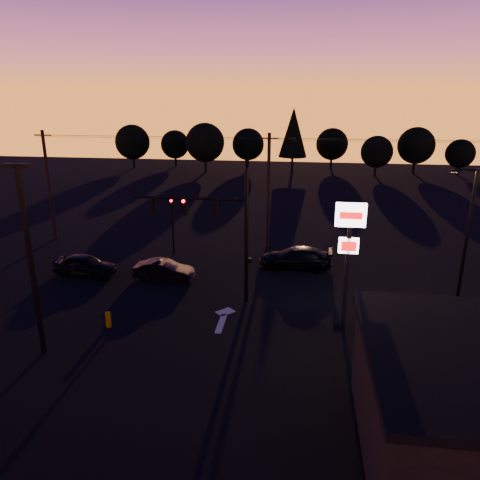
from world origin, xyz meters
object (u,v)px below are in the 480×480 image
object	(u,v)px
car_left	(85,265)
car_right	(295,258)
bollard	(108,320)
car_mid	(164,270)
parking_lot_light	(29,250)
secondary_signal	(172,218)
traffic_signal_mast	(219,221)
pylon_sign	(349,240)
suv_parked	(389,343)
streetlight	(466,231)

from	to	relation	value
car_left	car_right	distance (m)	14.53
bollard	car_mid	bearing A→B (deg)	80.96
parking_lot_light	bollard	xyz separation A→B (m)	(2.10, 2.85, -4.85)
secondary_signal	bollard	size ratio (longest dim) A/B	5.13
parking_lot_light	traffic_signal_mast	bearing A→B (deg)	43.37
pylon_sign	car_right	world-z (taller)	pylon_sign
suv_parked	traffic_signal_mast	bearing A→B (deg)	162.30
pylon_sign	streetlight	xyz separation A→B (m)	(6.91, 4.00, -0.49)
streetlight	bollard	xyz separation A→B (m)	(-19.31, -5.65, -4.00)
streetlight	car_mid	distance (m)	18.65
bollard	car_left	xyz separation A→B (m)	(-4.47, 6.77, 0.29)
bollard	secondary_signal	bearing A→B (deg)	88.05
streetlight	pylon_sign	bearing A→B (deg)	-149.92
parking_lot_light	car_mid	bearing A→B (deg)	71.67
car_right	car_left	bearing A→B (deg)	-75.64
secondary_signal	suv_parked	bearing A→B (deg)	-42.46
traffic_signal_mast	secondary_signal	xyz separation A→B (m)	(-4.90, 7.49, -2.07)
car_left	suv_parked	world-z (taller)	suv_parked
car_left	suv_parked	xyz separation A→B (m)	(18.77, -7.85, 0.03)
traffic_signal_mast	pylon_sign	bearing A→B (deg)	-19.36
traffic_signal_mast	pylon_sign	size ratio (longest dim) A/B	1.26
traffic_signal_mast	bollard	bearing A→B (deg)	-141.97
traffic_signal_mast	car_mid	xyz separation A→B (m)	(-4.23, 2.59, -4.28)
parking_lot_light	streetlight	xyz separation A→B (m)	(21.41, 8.50, -0.85)
car_mid	traffic_signal_mast	bearing A→B (deg)	-119.41
bollard	car_right	world-z (taller)	car_right
suv_parked	secondary_signal	bearing A→B (deg)	149.99
suv_parked	car_left	bearing A→B (deg)	169.75
traffic_signal_mast	secondary_signal	world-z (taller)	traffic_signal_mast
secondary_signal	parking_lot_light	world-z (taller)	parking_lot_light
streetlight	car_mid	bearing A→B (deg)	176.60
parking_lot_light	suv_parked	distance (m)	17.10
traffic_signal_mast	suv_parked	size ratio (longest dim) A/B	1.59
pylon_sign	streetlight	world-z (taller)	streetlight
traffic_signal_mast	streetlight	xyz separation A→B (m)	(14.01, 1.51, -0.52)
pylon_sign	streetlight	size ratio (longest dim) A/B	0.85
streetlight	suv_parked	bearing A→B (deg)	-126.65
car_left	car_right	world-z (taller)	car_right
bollard	traffic_signal_mast	bearing A→B (deg)	38.03
secondary_signal	pylon_sign	distance (m)	15.75
traffic_signal_mast	car_left	size ratio (longest dim) A/B	2.03
secondary_signal	streetlight	xyz separation A→B (m)	(18.91, -5.99, 1.56)
secondary_signal	parking_lot_light	bearing A→B (deg)	-99.79
secondary_signal	pylon_sign	bearing A→B (deg)	-39.77
streetlight	car_right	bearing A→B (deg)	155.65
streetlight	suv_parked	xyz separation A→B (m)	(-5.01, -6.73, -3.67)
parking_lot_light	suv_parked	world-z (taller)	parking_lot_light
car_left	car_mid	xyz separation A→B (m)	(5.55, -0.04, -0.07)
car_mid	parking_lot_light	bearing A→B (deg)	163.77
traffic_signal_mast	parking_lot_light	bearing A→B (deg)	-136.63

